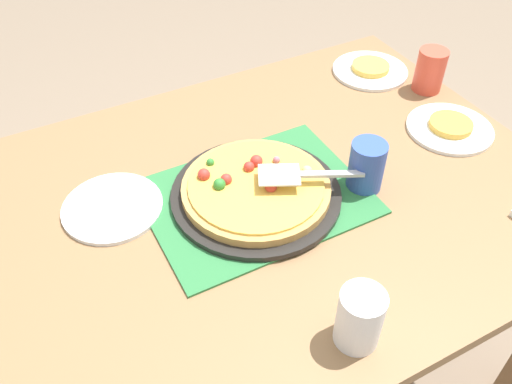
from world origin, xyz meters
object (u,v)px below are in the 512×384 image
pizza_pan (256,194)px  pizza_server (301,175)px  plate_far_right (450,129)px  plate_side (113,207)px  served_slice_left (371,67)px  cup_far (366,166)px  cup_corner (360,318)px  plate_near_left (370,71)px  served_slice_right (451,125)px  cup_near (430,70)px  pizza (255,187)px

pizza_pan → pizza_server: (-0.09, 0.04, 0.06)m
plate_far_right → plate_side: bearing=-8.5°
plate_side → served_slice_left: 0.87m
pizza_pan → plate_far_right: bearing=179.0°
cup_far → served_slice_left: bearing=-128.4°
pizza_pan → cup_corner: cup_corner is taller
plate_near_left → plate_far_right: same height
pizza_pan → cup_corner: (0.01, 0.40, 0.05)m
pizza_pan → cup_far: (-0.24, 0.08, 0.05)m
served_slice_left → served_slice_right: same height
cup_near → pizza_server: cup_near is taller
plate_near_left → cup_far: size_ratio=1.83×
plate_near_left → plate_side: same height
cup_corner → cup_near: bearing=-138.8°
plate_near_left → cup_near: cup_near is taller
cup_far → served_slice_right: bearing=-168.0°
plate_far_right → cup_far: size_ratio=1.83×
served_slice_right → cup_far: cup_far is taller
pizza → cup_far: bearing=161.3°
cup_near → plate_near_left: bearing=-59.9°
cup_far → plate_far_right: bearing=-168.0°
pizza → plate_near_left: 0.64m
plate_side → cup_corner: bearing=118.9°
pizza_pan → pizza: pizza is taller
plate_near_left → served_slice_right: served_slice_right is taller
plate_far_right → pizza_server: (0.47, 0.03, 0.06)m
served_slice_right → cup_far: bearing=12.0°
pizza_pan → plate_near_left: pizza_pan is taller
plate_far_right → pizza_server: bearing=4.1°
plate_side → served_slice_left: size_ratio=2.00×
plate_side → served_slice_left: (-0.85, -0.20, 0.01)m
pizza → plate_near_left: pizza is taller
plate_far_right → cup_near: size_ratio=1.83×
plate_side → plate_far_right: bearing=171.5°
plate_near_left → cup_corner: cup_corner is taller
pizza → cup_near: bearing=-165.2°
cup_near → plate_side: bearing=3.2°
served_slice_left → pizza_server: (0.46, 0.36, 0.05)m
served_slice_right → pizza: bearing=-1.1°
plate_far_right → served_slice_left: (0.01, -0.33, 0.01)m
pizza → plate_far_right: 0.56m
pizza_pan → plate_near_left: (-0.55, -0.32, -0.01)m
plate_near_left → cup_corner: 0.91m
served_slice_left → pizza_server: 0.59m
served_slice_left → pizza_pan: bearing=30.0°
cup_far → cup_corner: (0.25, 0.32, 0.00)m
pizza → cup_far: cup_far is taller
cup_near → cup_corner: (0.65, 0.57, 0.00)m
pizza → plate_side: 0.32m
pizza → plate_far_right: bearing=178.9°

